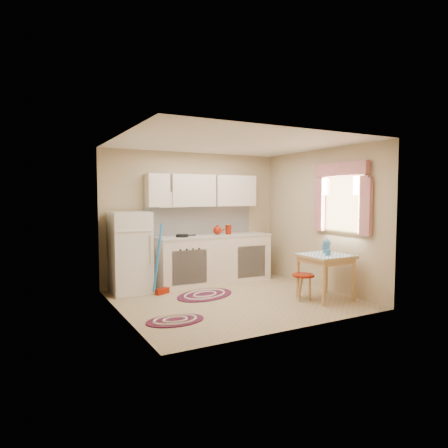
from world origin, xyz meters
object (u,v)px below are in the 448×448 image
(base_cabinets, at_px, (214,260))
(table, at_px, (325,277))
(fridge, at_px, (130,253))
(stool, at_px, (303,287))

(base_cabinets, relative_size, table, 3.12)
(fridge, xyz_separation_m, base_cabinets, (1.63, 0.05, -0.26))
(fridge, height_order, base_cabinets, fridge)
(fridge, relative_size, stool, 3.33)
(table, bearing_deg, fridge, 144.24)
(base_cabinets, height_order, stool, base_cabinets)
(table, relative_size, stool, 1.71)
(table, bearing_deg, stool, 162.27)
(fridge, distance_m, base_cabinets, 1.65)
(fridge, height_order, table, fridge)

